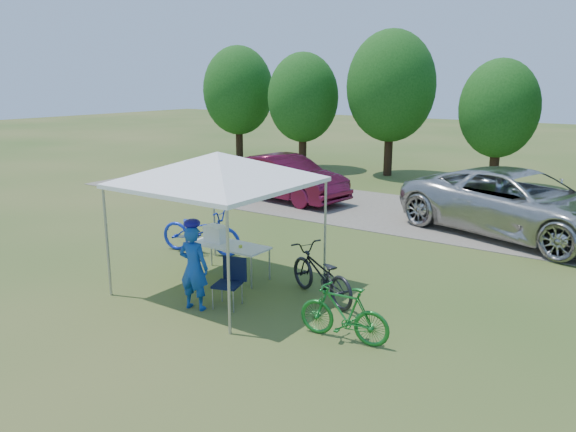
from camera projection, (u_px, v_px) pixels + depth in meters
The scene contains 14 objects.
ground at pixel (221, 288), 11.22m from camera, with size 100.00×100.00×0.00m, color #2D5119.
gravel_strip at pixel (390, 212), 17.61m from camera, with size 24.00×5.00×0.02m, color gray.
canopy at pixel (217, 156), 10.59m from camera, with size 4.53×4.53×3.00m.
treeline at pixel (452, 93), 21.78m from camera, with size 24.89×4.28×6.30m.
folding_table at pixel (230, 246), 11.72m from camera, with size 1.70×0.71×0.70m.
folding_chair at pixel (231, 278), 10.25m from camera, with size 0.57×0.59×0.90m.
cooler at pixel (216, 234), 11.88m from camera, with size 0.48×0.33×0.35m.
ice_cream_cup at pixel (240, 246), 11.48m from camera, with size 0.07×0.07×0.05m, color #C5D432.
cyclist at pixel (194, 268), 10.02m from camera, with size 0.57×0.37×1.56m, color #1343A0.
bike_blue at pixel (201, 231), 13.34m from camera, with size 0.73×2.08×1.09m, color #1730CA.
bike_green at pixel (344, 313), 8.87m from camera, with size 0.43×1.53×0.92m, color #186F25.
bike_dark at pixel (321, 274), 10.53m from camera, with size 0.67×1.92×1.01m, color black.
minivan at pixel (519, 203), 14.69m from camera, with size 2.88×6.25×1.74m, color #B8B7B3.
sedan at pixel (285, 178), 19.15m from camera, with size 1.61×4.62×1.52m, color #540E24.
Camera 1 is at (7.09, -7.93, 4.06)m, focal length 35.00 mm.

